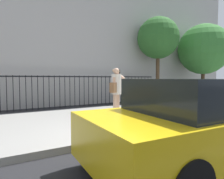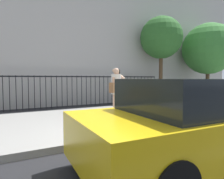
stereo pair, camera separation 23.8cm
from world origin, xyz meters
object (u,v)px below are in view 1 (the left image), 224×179
at_px(pedestrian_on_phone, 116,88).
at_px(street_tree_near, 158,38).
at_px(taxi_yellow, 202,122).
at_px(street_tree_mid, 204,49).

height_order(pedestrian_on_phone, street_tree_near, street_tree_near).
relative_size(taxi_yellow, street_tree_near, 0.82).
distance_m(pedestrian_on_phone, street_tree_mid, 9.33).
relative_size(pedestrian_on_phone, street_tree_near, 0.32).
bearing_deg(street_tree_mid, street_tree_near, 170.94).
xyz_separation_m(taxi_yellow, pedestrian_on_phone, (0.52, 3.67, 0.42)).
xyz_separation_m(street_tree_near, street_tree_mid, (3.63, -0.58, -0.47)).
bearing_deg(pedestrian_on_phone, taxi_yellow, -97.99).
xyz_separation_m(taxi_yellow, street_tree_near, (5.52, 6.91, 3.20)).
distance_m(taxi_yellow, street_tree_mid, 11.46).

